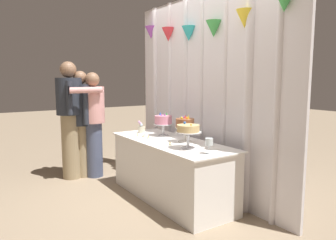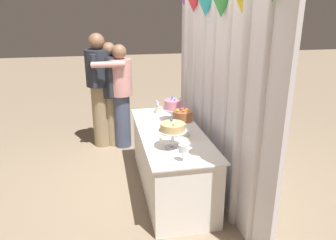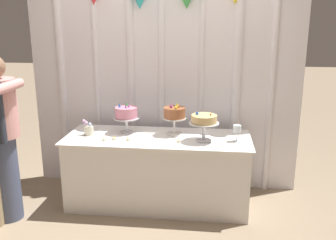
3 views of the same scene
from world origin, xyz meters
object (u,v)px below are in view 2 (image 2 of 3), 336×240
Objects in this scene: cake_table at (170,160)px; tealight_far_left at (148,117)px; cake_display_rightmost at (173,129)px; flower_vase at (158,109)px; cake_display_leftmost at (174,105)px; guest_girl_blue_dress at (121,93)px; cake_display_center at (183,117)px; tealight_near_right at (153,123)px; guest_man_dark_suit at (99,87)px; tealight_near_left at (153,119)px; guest_man_pink_jacket at (111,91)px; wine_glass at (183,149)px; tealight_far_right at (161,138)px.

tealight_far_left is at bearing -159.70° from cake_table.
flower_vase is (-1.16, 0.06, -0.14)m from cake_display_rightmost.
cake_display_leftmost reaches higher than flower_vase.
cake_display_rightmost is 0.18× the size of guest_girl_blue_dress.
tealight_near_right is (-0.42, -0.25, -0.20)m from cake_display_center.
tealight_near_right is 1.39m from guest_man_dark_suit.
guest_man_dark_suit is (-1.09, -0.63, 0.20)m from tealight_near_left.
cake_display_center reaches higher than tealight_far_left.
guest_man_pink_jacket is at bearing -143.36° from flower_vase.
cake_display_leftmost reaches higher than tealight_near_right.
cake_display_center is at bearing 7.99° from flower_vase.
cake_table is 0.48m from tealight_near_right.
tealight_near_right is (0.14, -0.02, 0.00)m from tealight_near_left.
cake_display_rightmost is at bearing 15.12° from guest_man_pink_jacket.
flower_vase is 0.81m from guest_girl_blue_dress.
tealight_near_right is 0.02× the size of guest_man_dark_suit.
guest_girl_blue_dress is at bearing -150.89° from cake_display_leftmost.
guest_man_pink_jacket reaches higher than wine_glass.
tealight_near_left is 0.03× the size of guest_man_pink_jacket.
cake_display_leftmost is at bearing 105.21° from tealight_near_right.
cake_display_leftmost is 0.33m from tealight_near_right.
cake_display_center is 1.79m from guest_man_pink_jacket.
cake_display_leftmost is at bearing 31.93° from guest_man_pink_jacket.
guest_man_pink_jacket reaches higher than cake_display_rightmost.
tealight_far_right is (0.49, -0.00, 0.00)m from tealight_near_right.
wine_glass is 2.32m from guest_man_pink_jacket.
cake_display_leftmost reaches higher than tealight_far_right.
cake_table is 1.07× the size of guest_man_dark_suit.
tealight_far_left is at bearing -172.29° from tealight_near_right.
flower_vase is 0.93m from tealight_far_right.
tealight_near_right is 0.49m from tealight_far_right.
cake_display_center is at bearing 149.17° from cake_display_rightmost.
tealight_near_left is 1.18m from guest_man_pink_jacket.
cake_table is at bearing 1.45° from flower_vase.
guest_girl_blue_dress is at bearing -168.95° from tealight_far_right.
guest_man_dark_suit is (-1.95, -0.69, 0.01)m from cake_display_rightmost.
cake_display_center is (0.50, -0.01, 0.01)m from cake_display_leftmost.
cake_display_leftmost is at bearing 161.59° from cake_table.
guest_girl_blue_dress is 0.91× the size of guest_man_dark_suit.
guest_girl_blue_dress reaches higher than tealight_far_left.
guest_girl_blue_dress is (-1.60, -0.31, 0.12)m from tealight_far_right.
wine_glass is 4.19× the size of tealight_far_right.
guest_man_dark_suit is (-0.79, -0.75, 0.15)m from flower_vase.
flower_vase reaches higher than cake_table.
tealight_far_right is at bearing -169.53° from wine_glass.
wine_glass is 4.28× the size of tealight_far_left.
cake_display_leftmost is 1.08× the size of cake_display_rightmost.
cake_table is 1.18× the size of guest_girl_blue_dress.
guest_man_pink_jacket is at bearing 86.96° from guest_man_dark_suit.
tealight_far_left and tealight_near_left have the same top height.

